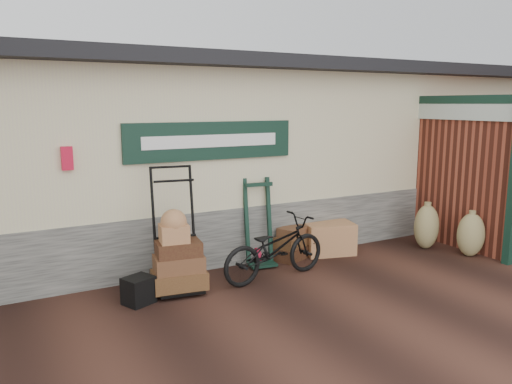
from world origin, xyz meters
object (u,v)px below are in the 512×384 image
green_barrow (259,222)px  black_trunk (139,290)px  bicycle (275,245)px  suitcase_stack (292,243)px  wicker_hamper (329,238)px  porter_trolley (175,228)px

green_barrow → black_trunk: bearing=-155.5°
bicycle → black_trunk: bearing=82.7°
suitcase_stack → wicker_hamper: size_ratio=0.75×
suitcase_stack → bicycle: (-0.72, -0.66, 0.23)m
green_barrow → black_trunk: green_barrow is taller
wicker_hamper → suitcase_stack: bearing=176.2°
suitcase_stack → black_trunk: bearing=-166.8°
porter_trolley → bicycle: 1.45m
green_barrow → wicker_hamper: (1.31, -0.05, -0.41)m
suitcase_stack → wicker_hamper: bearing=-3.8°
wicker_hamper → black_trunk: 3.44m
suitcase_stack → black_trunk: size_ratio=1.75×
suitcase_stack → bicycle: 1.00m
suitcase_stack → wicker_hamper: suitcase_stack is taller
suitcase_stack → bicycle: bicycle is taller
wicker_hamper → bicycle: size_ratio=0.47×
green_barrow → suitcase_stack: 0.73m
green_barrow → suitcase_stack: (0.60, 0.00, -0.41)m
porter_trolley → black_trunk: porter_trolley is taller
green_barrow → bicycle: bearing=-92.0°
suitcase_stack → black_trunk: 2.76m
porter_trolley → bicycle: (1.37, -0.30, -0.35)m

